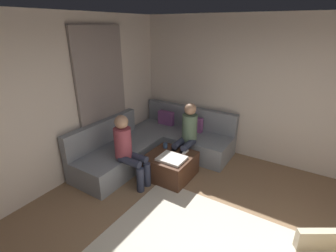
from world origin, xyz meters
TOP-DOWN VIEW (x-y plane):
  - wall_back at (0.00, 2.94)m, footprint 6.00×0.12m
  - wall_left at (-2.94, 0.00)m, footprint 0.12×6.00m
  - curtain_panel at (-2.84, 1.30)m, footprint 0.06×1.10m
  - sectional_couch at (-2.08, 1.88)m, footprint 2.10×2.55m
  - ottoman at (-1.45, 1.42)m, footprint 0.76×0.76m
  - folded_blanket at (-1.35, 1.30)m, footprint 0.44×0.36m
  - coffee_mug at (-1.67, 1.60)m, footprint 0.08×0.08m
  - game_remote at (-1.27, 1.64)m, footprint 0.05×0.15m
  - person_on_couch_back at (-1.41, 1.93)m, footprint 0.30×0.60m
  - person_on_couch_side at (-1.93, 0.89)m, footprint 0.60×0.30m

SIDE VIEW (x-z plane):
  - ottoman at x=-1.45m, z-range 0.00..0.42m
  - sectional_couch at x=-2.08m, z-range -0.15..0.72m
  - game_remote at x=-1.27m, z-range 0.42..0.44m
  - folded_blanket at x=-1.35m, z-range 0.42..0.46m
  - coffee_mug at x=-1.67m, z-range 0.42..0.52m
  - person_on_couch_back at x=-1.41m, z-range 0.06..1.26m
  - person_on_couch_side at x=-1.93m, z-range 0.06..1.26m
  - curtain_panel at x=-2.84m, z-range 0.00..2.50m
  - wall_back at x=0.00m, z-range 0.00..2.70m
  - wall_left at x=-2.94m, z-range 0.00..2.70m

